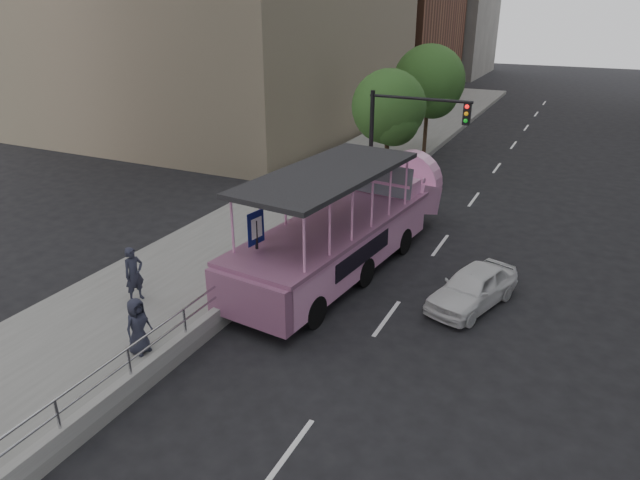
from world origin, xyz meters
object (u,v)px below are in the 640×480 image
at_px(street_tree_far, 430,84).
at_px(traffic_signal, 399,134).
at_px(car, 473,287).
at_px(duck_boat, 351,226).
at_px(street_tree_near, 390,110).
at_px(pedestrian_far, 138,326).
at_px(parking_sign, 257,249).
at_px(pedestrian_near, 134,274).

bearing_deg(street_tree_far, traffic_signal, -81.57).
bearing_deg(car, traffic_signal, 143.96).
bearing_deg(duck_boat, street_tree_near, 101.58).
xyz_separation_m(car, pedestrian_far, (-6.99, -6.67, 0.45)).
xyz_separation_m(duck_boat, pedestrian_far, (-2.46, -7.86, -0.32)).
relative_size(duck_boat, traffic_signal, 2.20).
bearing_deg(street_tree_near, duck_boat, -78.42).
relative_size(parking_sign, street_tree_far, 0.48).
bearing_deg(traffic_signal, duck_boat, -87.69).
height_order(car, traffic_signal, traffic_signal).
relative_size(duck_boat, pedestrian_far, 7.53).
height_order(pedestrian_near, parking_sign, parking_sign).
bearing_deg(parking_sign, street_tree_far, 91.07).
bearing_deg(pedestrian_near, car, -48.80).
bearing_deg(parking_sign, pedestrian_near, -151.96).
bearing_deg(pedestrian_far, street_tree_near, 3.62).
relative_size(car, traffic_signal, 0.69).
relative_size(pedestrian_near, parking_sign, 0.55).
bearing_deg(traffic_signal, car, -54.38).
height_order(duck_boat, traffic_signal, traffic_signal).
relative_size(car, parking_sign, 1.17).
bearing_deg(car, pedestrian_near, -134.68).
xyz_separation_m(traffic_signal, street_tree_near, (-1.60, 3.43, 0.32)).
distance_m(pedestrian_far, traffic_signal, 13.70).
distance_m(car, street_tree_near, 12.31).
distance_m(pedestrian_far, parking_sign, 4.07).
distance_m(parking_sign, street_tree_far, 19.08).
bearing_deg(pedestrian_far, pedestrian_near, 50.08).
bearing_deg(traffic_signal, street_tree_far, 98.43).
xyz_separation_m(duck_boat, street_tree_far, (-1.62, 14.86, 2.92)).
relative_size(street_tree_near, street_tree_far, 0.89).
relative_size(car, street_tree_far, 0.56).
relative_size(car, street_tree_near, 0.63).
relative_size(duck_boat, street_tree_near, 2.00).
height_order(pedestrian_far, street_tree_near, street_tree_near).
height_order(pedestrian_near, pedestrian_far, pedestrian_near).
relative_size(duck_boat, parking_sign, 3.73).
bearing_deg(street_tree_near, parking_sign, -87.55).
bearing_deg(street_tree_far, pedestrian_far, -92.12).
bearing_deg(pedestrian_near, duck_boat, -23.61).
bearing_deg(duck_boat, traffic_signal, 92.31).
distance_m(pedestrian_near, street_tree_near, 15.12).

